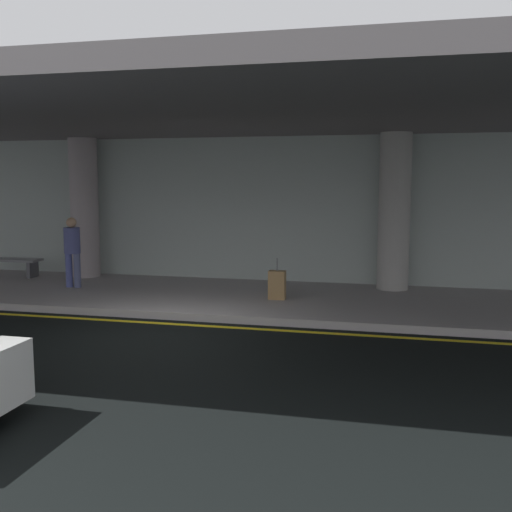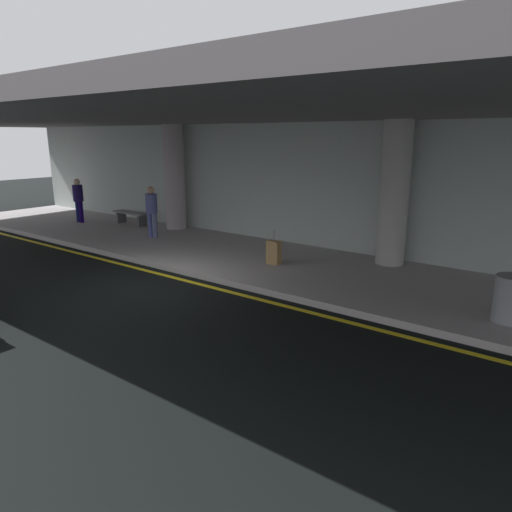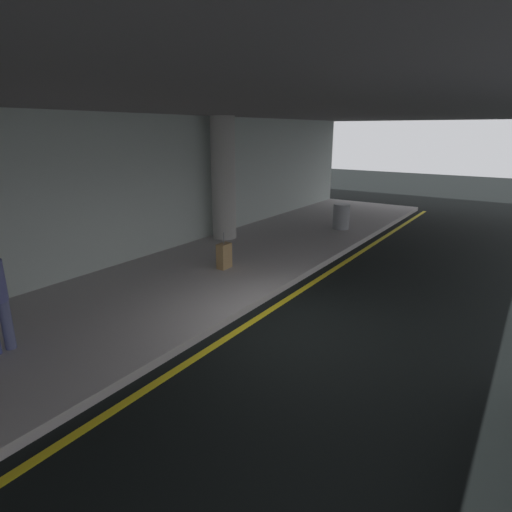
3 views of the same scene
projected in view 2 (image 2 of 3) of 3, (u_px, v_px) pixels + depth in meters
ground_plane at (151, 284)px, 10.93m from camera, size 60.00×60.00×0.00m
sidewalk at (234, 255)px, 13.31m from camera, size 26.00×4.20×0.15m
lane_stripe_yellow at (173, 277)px, 11.47m from camera, size 26.00×0.14×0.01m
support_column_far_left at (175, 178)px, 16.38m from camera, size 0.73×0.73×3.65m
support_column_left_mid at (394, 194)px, 11.74m from camera, size 0.73×0.73×3.65m
ceiling_overhang at (220, 114)px, 11.95m from camera, size 28.00×13.20×0.30m
terminal_back_wall at (279, 185)px, 14.59m from camera, size 26.00×0.30×3.80m
traveler_with_luggage at (152, 209)px, 15.06m from camera, size 0.38×0.38×1.68m
person_waiting_for_ride at (78, 198)px, 17.76m from camera, size 0.38×0.38×1.68m
suitcase_upright_primary at (274, 252)px, 12.05m from camera, size 0.36×0.22×0.90m
bench_metal at (131, 215)px, 17.48m from camera, size 1.60×0.50×0.48m
trash_bin_steel at (510, 299)px, 8.28m from camera, size 0.56×0.56×0.85m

